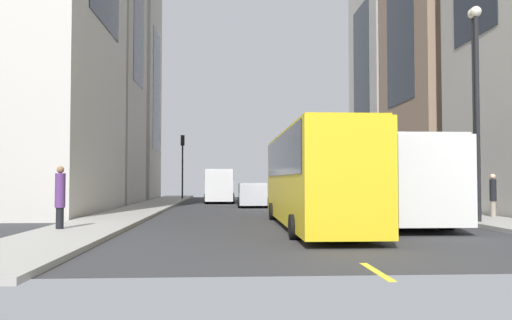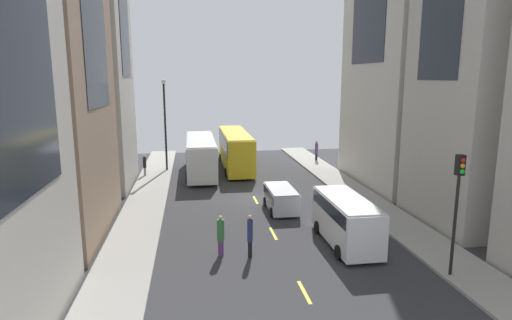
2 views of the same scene
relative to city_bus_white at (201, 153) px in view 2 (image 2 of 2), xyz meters
The scene contains 20 objects.
ground_plane 10.40m from the city_bus_white, 68.44° to the right, with size 42.72×42.72×0.00m, color #333335.
sidewalk_west 10.55m from the city_bus_white, 113.77° to the right, with size 2.86×44.00×0.15m, color #9E9B93.
sidewalk_east 15.18m from the city_bus_white, 39.10° to the right, with size 2.86×44.00×0.15m, color #9E9B93.
lane_stripe_1 23.87m from the city_bus_white, 80.93° to the right, with size 0.16×2.00×0.01m, color yellow.
lane_stripe_2 17.03m from the city_bus_white, 77.19° to the right, with size 0.16×2.00×0.01m, color yellow.
lane_stripe_3 10.40m from the city_bus_white, 68.44° to the right, with size 0.16×2.00×0.01m, color yellow.
lane_stripe_4 4.93m from the city_bus_white, 33.61° to the right, with size 0.16×2.00×0.01m, color yellow.
lane_stripe_5 6.20m from the city_bus_white, 50.24° to the left, with size 0.16×2.00×0.01m, color yellow.
lane_stripe_6 12.27m from the city_bus_white, 71.95° to the left, with size 0.16×2.00×0.01m, color yellow.
city_bus_white is the anchor object (origin of this frame).
streetcar_yellow 4.17m from the city_bus_white, 33.69° to the left, with size 2.70×12.14×3.59m.
delivery_van_white 20.02m from the city_bus_white, 68.51° to the right, with size 2.25×5.93×2.58m.
car_silver_0 13.31m from the city_bus_white, 67.45° to the right, with size 1.91×4.00×1.59m.
pedestrian_crossing_near 12.95m from the city_bus_white, 17.44° to the left, with size 0.34×0.34×2.12m.
pedestrian_waiting_curb 19.19m from the city_bus_white, 88.43° to the right, with size 0.37×0.37×2.13m.
pedestrian_walking_far 5.19m from the city_bus_white, behind, with size 0.29×0.29×1.92m.
pedestrian_crossing_mid 19.74m from the city_bus_white, 84.29° to the right, with size 0.28×0.28×2.24m.
traffic_light_near_corner 25.57m from the city_bus_white, 65.31° to the right, with size 0.32×0.44×5.52m.
streetlamp_near 4.95m from the city_bus_white, 151.55° to the left, with size 0.44×0.44×8.62m.
streetlamp_far 4.88m from the city_bus_white, 154.42° to the left, with size 0.44×0.44×8.61m.
Camera 2 is at (-4.52, -30.26, 8.95)m, focal length 30.12 mm.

